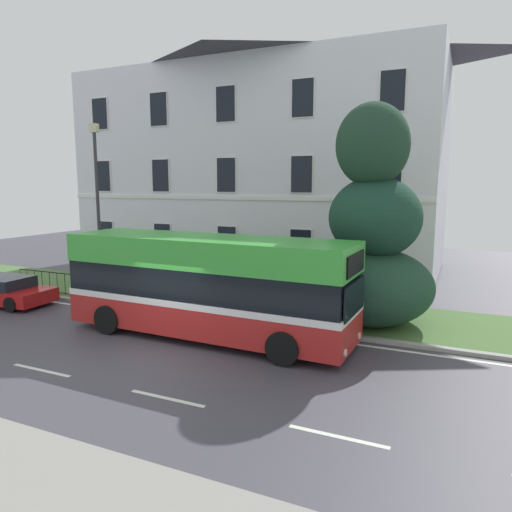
# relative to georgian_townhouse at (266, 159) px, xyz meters

# --- Properties ---
(ground_plane) EXTENTS (60.00, 56.00, 0.18)m
(ground_plane) POSITION_rel_georgian_townhouse_xyz_m (2.86, -14.58, -6.38)
(ground_plane) COLOR #43414B
(georgian_townhouse) EXTENTS (19.85, 10.13, 12.44)m
(georgian_townhouse) POSITION_rel_georgian_townhouse_xyz_m (0.00, 0.00, 0.00)
(georgian_townhouse) COLOR silver
(georgian_townhouse) RESTS_ON ground_plane
(iron_verge_railing) EXTENTS (14.95, 0.04, 0.97)m
(iron_verge_railing) POSITION_rel_georgian_townhouse_xyz_m (-0.00, -11.00, -5.74)
(iron_verge_railing) COLOR black
(iron_verge_railing) RESTS_ON ground_plane
(evergreen_tree) EXTENTS (4.27, 4.27, 7.46)m
(evergreen_tree) POSITION_rel_georgian_townhouse_xyz_m (8.01, -9.62, -3.47)
(evergreen_tree) COLOR #423328
(evergreen_tree) RESTS_ON ground_plane
(single_decker_bus) EXTENTS (9.56, 2.82, 3.24)m
(single_decker_bus) POSITION_rel_georgian_townhouse_xyz_m (3.49, -12.98, -4.66)
(single_decker_bus) COLOR #B02220
(single_decker_bus) RESTS_ON ground_plane
(parked_hatchback_00) EXTENTS (3.98, 2.02, 1.14)m
(parked_hatchback_00) POSITION_rel_georgian_townhouse_xyz_m (-6.22, -12.77, -5.80)
(parked_hatchback_00) COLOR #B61615
(parked_hatchback_00) RESTS_ON ground_plane
(street_lamp_post) EXTENTS (0.36, 0.24, 7.29)m
(street_lamp_post) POSITION_rel_georgian_townhouse_xyz_m (-3.73, -9.87, -2.10)
(street_lamp_post) COLOR #333338
(street_lamp_post) RESTS_ON ground_plane
(litter_bin) EXTENTS (0.55, 0.55, 1.15)m
(litter_bin) POSITION_rel_georgian_townhouse_xyz_m (0.09, -10.06, -5.66)
(litter_bin) COLOR #23472D
(litter_bin) RESTS_ON ground_plane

